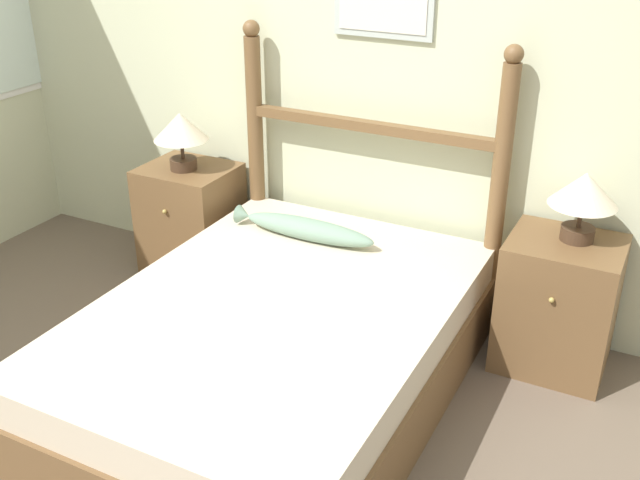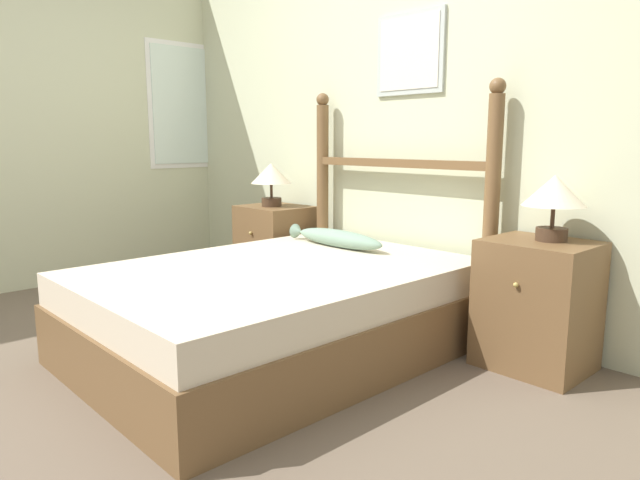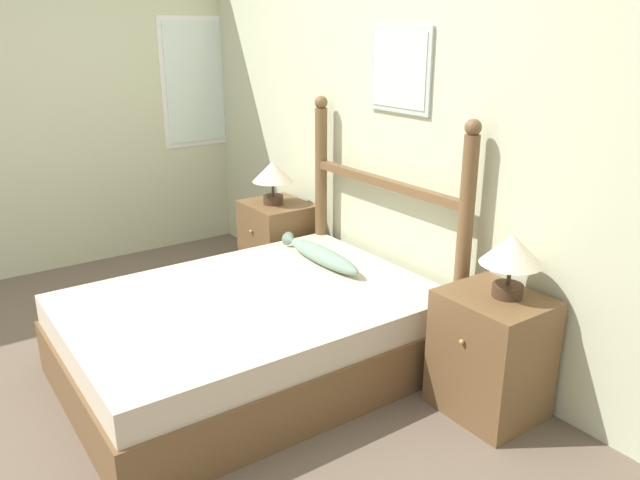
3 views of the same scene
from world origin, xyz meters
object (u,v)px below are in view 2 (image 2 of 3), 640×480
Objects in this scene: nightstand_left at (275,248)px; table_lamp_right at (554,195)px; fish_pillow at (336,238)px; nightstand_right at (537,305)px; table_lamp_left at (271,176)px; bed at (278,310)px.

table_lamp_right is (2.06, 0.04, 0.54)m from nightstand_left.
fish_pillow is (0.83, -0.19, 0.20)m from nightstand_left.
table_lamp_right reaches higher than nightstand_right.
bed is at bearing -36.99° from table_lamp_left.
nightstand_right is 1.23m from fish_pillow.
bed is at bearing -141.47° from table_lamp_right.
nightstand_right is 0.84× the size of fish_pillow.
nightstand_left is at bearing 142.01° from bed.
fish_pillow is at bearing -10.84° from table_lamp_left.
nightstand_left is at bearing 167.27° from fish_pillow.
table_lamp_left is 1.00× the size of table_lamp_right.
nightstand_right is at bearing 8.90° from fish_pillow.
nightstand_left is at bearing -178.92° from table_lamp_right.
table_lamp_left is (-1.02, 0.77, 0.62)m from bed.
table_lamp_left reaches higher than bed.
bed is 1.48m from table_lamp_right.
nightstand_left is 2.01× the size of table_lamp_left.
table_lamp_left is at bearing 143.01° from bed.
nightstand_left is 0.54m from table_lamp_left.
table_lamp_left is (-2.03, -0.03, 0.54)m from nightstand_right.
table_lamp_left is 0.42× the size of fish_pillow.
bed is at bearing -73.08° from fish_pillow.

